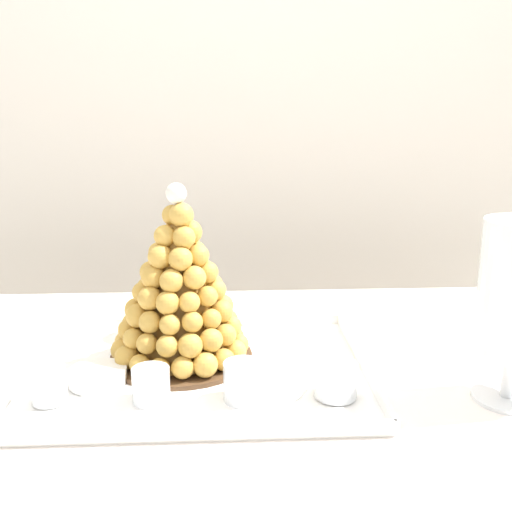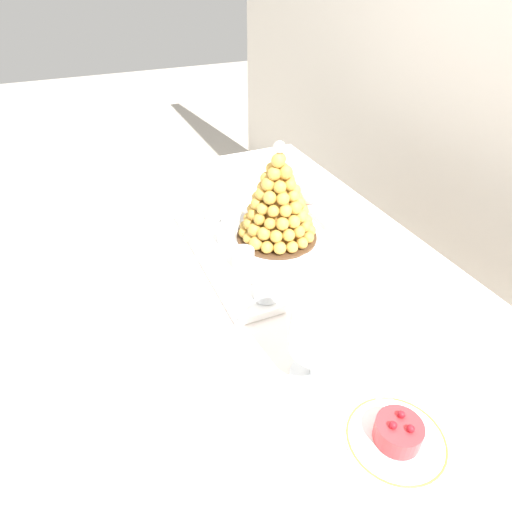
{
  "view_description": "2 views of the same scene",
  "coord_description": "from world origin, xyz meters",
  "px_view_note": "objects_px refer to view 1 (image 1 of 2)",
  "views": [
    {
      "loc": [
        -0.06,
        -0.85,
        1.19
      ],
      "look_at": [
        -0.02,
        0.01,
        0.97
      ],
      "focal_mm": 41.6,
      "sensor_mm": 36.0,
      "label": 1
    },
    {
      "loc": [
        0.86,
        -0.41,
        1.49
      ],
      "look_at": [
        0.02,
        -0.05,
        0.84
      ],
      "focal_mm": 30.98,
      "sensor_mm": 36.0,
      "label": 2
    }
  ],
  "objects_px": {
    "serving_tray": "(197,371)",
    "dessert_cup_left": "(49,386)",
    "dessert_cup_centre": "(244,383)",
    "wine_glass": "(169,280)",
    "dessert_cup_mid_left": "(151,386)",
    "creme_brulee_ramekin": "(98,375)",
    "dessert_cup_mid_right": "(336,381)",
    "croquembouche": "(179,293)"
  },
  "relations": [
    {
      "from": "dessert_cup_mid_left",
      "to": "creme_brulee_ramekin",
      "type": "height_order",
      "value": "dessert_cup_mid_left"
    },
    {
      "from": "serving_tray",
      "to": "creme_brulee_ramekin",
      "type": "distance_m",
      "value": 0.16
    },
    {
      "from": "serving_tray",
      "to": "dessert_cup_left",
      "type": "distance_m",
      "value": 0.23
    },
    {
      "from": "croquembouche",
      "to": "creme_brulee_ramekin",
      "type": "bearing_deg",
      "value": -145.78
    },
    {
      "from": "dessert_cup_mid_left",
      "to": "creme_brulee_ramekin",
      "type": "xyz_separation_m",
      "value": [
        -0.09,
        0.06,
        -0.01
      ]
    },
    {
      "from": "dessert_cup_mid_right",
      "to": "dessert_cup_centre",
      "type": "bearing_deg",
      "value": -178.2
    },
    {
      "from": "dessert_cup_mid_right",
      "to": "wine_glass",
      "type": "distance_m",
      "value": 0.38
    },
    {
      "from": "dessert_cup_mid_right",
      "to": "creme_brulee_ramekin",
      "type": "distance_m",
      "value": 0.37
    },
    {
      "from": "dessert_cup_left",
      "to": "dessert_cup_mid_left",
      "type": "height_order",
      "value": "same"
    },
    {
      "from": "dessert_cup_left",
      "to": "dessert_cup_mid_right",
      "type": "distance_m",
      "value": 0.42
    },
    {
      "from": "dessert_cup_centre",
      "to": "wine_glass",
      "type": "bearing_deg",
      "value": 116.22
    },
    {
      "from": "dessert_cup_mid_left",
      "to": "dessert_cup_centre",
      "type": "distance_m",
      "value": 0.13
    },
    {
      "from": "dessert_cup_mid_right",
      "to": "creme_brulee_ramekin",
      "type": "relative_size",
      "value": 0.7
    },
    {
      "from": "creme_brulee_ramekin",
      "to": "wine_glass",
      "type": "xyz_separation_m",
      "value": [
        0.1,
        0.2,
        0.09
      ]
    },
    {
      "from": "serving_tray",
      "to": "dessert_cup_mid_left",
      "type": "distance_m",
      "value": 0.12
    },
    {
      "from": "serving_tray",
      "to": "dessert_cup_centre",
      "type": "xyz_separation_m",
      "value": [
        0.07,
        -0.1,
        0.03
      ]
    },
    {
      "from": "wine_glass",
      "to": "serving_tray",
      "type": "bearing_deg",
      "value": -70.3
    },
    {
      "from": "creme_brulee_ramekin",
      "to": "dessert_cup_mid_left",
      "type": "bearing_deg",
      "value": -35.1
    },
    {
      "from": "serving_tray",
      "to": "dessert_cup_mid_right",
      "type": "bearing_deg",
      "value": -25.59
    },
    {
      "from": "croquembouche",
      "to": "dessert_cup_mid_left",
      "type": "relative_size",
      "value": 5.48
    },
    {
      "from": "dessert_cup_centre",
      "to": "croquembouche",
      "type": "bearing_deg",
      "value": 124.23
    },
    {
      "from": "serving_tray",
      "to": "wine_glass",
      "type": "relative_size",
      "value": 3.54
    },
    {
      "from": "croquembouche",
      "to": "wine_glass",
      "type": "height_order",
      "value": "croquembouche"
    },
    {
      "from": "serving_tray",
      "to": "wine_glass",
      "type": "height_order",
      "value": "wine_glass"
    },
    {
      "from": "dessert_cup_left",
      "to": "creme_brulee_ramekin",
      "type": "height_order",
      "value": "dessert_cup_left"
    },
    {
      "from": "serving_tray",
      "to": "wine_glass",
      "type": "bearing_deg",
      "value": 109.7
    },
    {
      "from": "dessert_cup_left",
      "to": "dessert_cup_centre",
      "type": "relative_size",
      "value": 0.88
    },
    {
      "from": "croquembouche",
      "to": "dessert_cup_left",
      "type": "relative_size",
      "value": 5.76
    },
    {
      "from": "dessert_cup_mid_left",
      "to": "dessert_cup_mid_right",
      "type": "bearing_deg",
      "value": 0.51
    },
    {
      "from": "croquembouche",
      "to": "wine_glass",
      "type": "bearing_deg",
      "value": 103.84
    },
    {
      "from": "dessert_cup_left",
      "to": "dessert_cup_mid_right",
      "type": "height_order",
      "value": "same"
    },
    {
      "from": "serving_tray",
      "to": "croquembouche",
      "type": "height_order",
      "value": "croquembouche"
    },
    {
      "from": "serving_tray",
      "to": "dessert_cup_mid_right",
      "type": "distance_m",
      "value": 0.23
    },
    {
      "from": "croquembouche",
      "to": "dessert_cup_left",
      "type": "bearing_deg",
      "value": -142.12
    },
    {
      "from": "serving_tray",
      "to": "wine_glass",
      "type": "distance_m",
      "value": 0.2
    },
    {
      "from": "croquembouche",
      "to": "dessert_cup_mid_left",
      "type": "xyz_separation_m",
      "value": [
        -0.03,
        -0.15,
        -0.09
      ]
    },
    {
      "from": "croquembouche",
      "to": "wine_glass",
      "type": "relative_size",
      "value": 1.92
    },
    {
      "from": "creme_brulee_ramekin",
      "to": "dessert_cup_mid_right",
      "type": "bearing_deg",
      "value": -9.61
    },
    {
      "from": "dessert_cup_mid_right",
      "to": "wine_glass",
      "type": "height_order",
      "value": "wine_glass"
    },
    {
      "from": "croquembouche",
      "to": "dessert_cup_mid_right",
      "type": "height_order",
      "value": "croquembouche"
    },
    {
      "from": "dessert_cup_centre",
      "to": "dessert_cup_mid_left",
      "type": "bearing_deg",
      "value": 179.19
    },
    {
      "from": "dessert_cup_left",
      "to": "wine_glass",
      "type": "relative_size",
      "value": 0.33
    }
  ]
}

